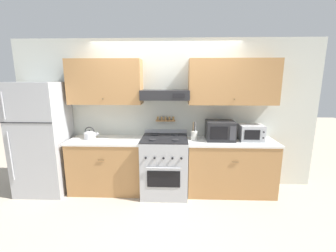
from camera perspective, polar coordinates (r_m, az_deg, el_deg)
The scene contains 10 objects.
ground_plane at distance 3.78m, azimuth -1.01°, elevation -18.16°, with size 16.00×16.00×0.00m, color #B2A38E.
wall_back at distance 3.86m, azimuth 0.11°, elevation 5.91°, with size 5.20×0.46×2.55m.
counter_left at distance 4.03m, azimuth -15.10°, elevation -9.47°, with size 1.22×0.62×0.90m.
counter_right at distance 3.97m, azimuth 15.43°, elevation -9.86°, with size 1.44×0.62×0.90m.
stove_range at distance 3.80m, azimuth -0.83°, elevation -9.92°, with size 0.74×0.74×1.02m.
refrigerator at distance 4.28m, azimuth -29.32°, elevation -2.76°, with size 0.79×0.71×1.84m.
tea_kettle at distance 4.00m, azimuth -19.19°, elevation -2.08°, with size 0.25×0.19×0.21m.
microwave at distance 3.80m, azimuth 13.06°, elevation -1.11°, with size 0.45×0.39×0.32m.
utensil_crock at distance 3.74m, azimuth 6.65°, elevation -2.27°, with size 0.11×0.11×0.30m.
toaster_oven at distance 3.91m, azimuth 20.32°, elevation -1.60°, with size 0.38×0.31×0.26m.
Camera 1 is at (0.18, -3.26, 1.89)m, focal length 24.00 mm.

